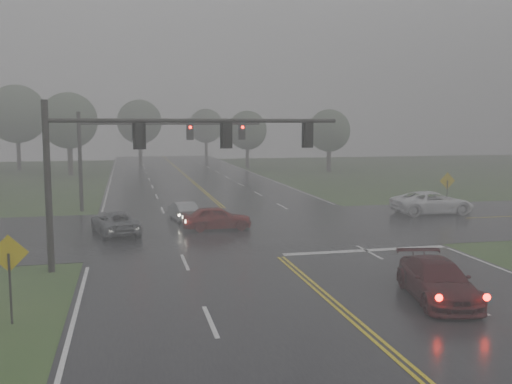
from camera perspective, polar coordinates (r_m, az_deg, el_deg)
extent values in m
cube|color=black|center=(32.75, -0.32, -4.19)|extent=(18.00, 160.00, 0.02)
cube|color=black|center=(34.67, -1.03, -3.57)|extent=(120.00, 14.00, 0.02)
cube|color=silver|center=(28.90, 10.93, -5.81)|extent=(8.50, 0.50, 0.01)
imported|color=#3E0B0F|center=(21.70, 17.62, -10.28)|extent=(2.88, 5.15, 1.41)
imported|color=maroon|center=(34.05, -3.92, -3.78)|extent=(4.11, 1.67, 1.40)
imported|color=#999CA0|center=(37.64, -7.32, -2.80)|extent=(1.83, 3.87, 1.23)
imported|color=#585A60|center=(33.67, -13.88, -4.09)|extent=(3.14, 5.02, 1.29)
imported|color=white|center=(41.64, 17.19, -2.12)|extent=(5.71, 2.71, 1.58)
cylinder|color=black|center=(25.38, -20.08, 0.46)|extent=(0.28, 0.28, 7.26)
cylinder|color=black|center=(25.24, -20.35, 6.84)|extent=(0.18, 0.18, 0.81)
cylinder|color=black|center=(25.23, -5.81, 7.11)|extent=(12.68, 0.18, 0.18)
cube|color=black|center=(25.05, -11.59, 5.62)|extent=(0.34, 0.28, 1.06)
cube|color=black|center=(25.21, -11.59, 5.63)|extent=(0.55, 0.03, 1.26)
cube|color=black|center=(25.42, -2.94, 5.77)|extent=(0.34, 0.28, 1.06)
cube|color=black|center=(25.58, -3.00, 5.78)|extent=(0.55, 0.03, 1.26)
cube|color=black|center=(26.34, 5.28, 5.79)|extent=(0.34, 0.28, 1.06)
cube|color=black|center=(26.50, 5.17, 5.79)|extent=(0.55, 0.03, 1.26)
cylinder|color=black|center=(42.69, -17.18, 2.90)|extent=(0.28, 0.28, 7.12)
cylinder|color=black|center=(42.60, -17.31, 6.62)|extent=(0.18, 0.18, 0.79)
cylinder|color=black|center=(42.61, -8.39, 6.79)|extent=(13.17, 0.18, 0.18)
cube|color=black|center=(42.49, -11.94, 5.91)|extent=(0.34, 0.28, 1.04)
cube|color=black|center=(42.65, -11.94, 5.92)|extent=(0.54, 0.03, 1.24)
cylinder|color=#FF0C05|center=(42.33, -11.94, 6.35)|extent=(0.22, 0.06, 0.22)
cube|color=black|center=(42.74, -6.60, 6.02)|extent=(0.34, 0.28, 1.04)
cube|color=black|center=(42.89, -6.63, 6.02)|extent=(0.54, 0.03, 1.24)
cylinder|color=#FF0C05|center=(42.58, -6.59, 6.46)|extent=(0.22, 0.06, 0.22)
cube|color=black|center=(43.35, -1.38, 6.07)|extent=(0.34, 0.28, 1.04)
cube|color=black|center=(43.50, -1.42, 6.08)|extent=(0.54, 0.03, 1.24)
cylinder|color=#FF0C05|center=(43.19, -1.34, 6.50)|extent=(0.22, 0.06, 0.22)
cylinder|color=black|center=(19.64, -23.36, -8.90)|extent=(0.08, 0.08, 2.26)
cube|color=gold|center=(19.41, -23.50, -5.66)|extent=(1.19, 0.15, 1.19)
cylinder|color=black|center=(42.29, 18.55, -0.47)|extent=(0.08, 0.08, 2.29)
cube|color=gold|center=(42.20, 18.59, 1.07)|extent=(1.20, 0.10, 1.20)
cylinder|color=#382D24|center=(73.41, -18.08, 3.12)|extent=(0.63, 0.63, 3.86)
sphere|color=#3A5136|center=(73.28, -18.22, 6.80)|extent=(6.86, 6.86, 6.86)
cylinder|color=#382D24|center=(81.02, -0.87, 3.51)|extent=(0.51, 0.51, 3.11)
sphere|color=#3A5136|center=(80.88, -0.88, 6.20)|extent=(5.52, 5.52, 5.52)
cylinder|color=#382D24|center=(89.56, -11.50, 3.92)|extent=(0.58, 0.58, 3.81)
sphere|color=#3A5136|center=(89.45, -11.57, 6.90)|extent=(6.77, 6.77, 6.77)
cylinder|color=#382D24|center=(75.65, 7.29, 3.23)|extent=(0.61, 0.61, 3.12)
sphere|color=#3A5136|center=(75.51, 7.33, 6.12)|extent=(5.55, 5.55, 5.55)
cylinder|color=#382D24|center=(83.51, -22.64, 3.53)|extent=(0.54, 0.54, 4.39)
sphere|color=#3A5136|center=(83.42, -22.81, 7.21)|extent=(7.81, 7.81, 7.81)
cylinder|color=#382D24|center=(101.98, -4.99, 4.26)|extent=(0.54, 0.54, 3.42)
sphere|color=#3A5136|center=(101.88, -5.02, 6.61)|extent=(6.07, 6.07, 6.07)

